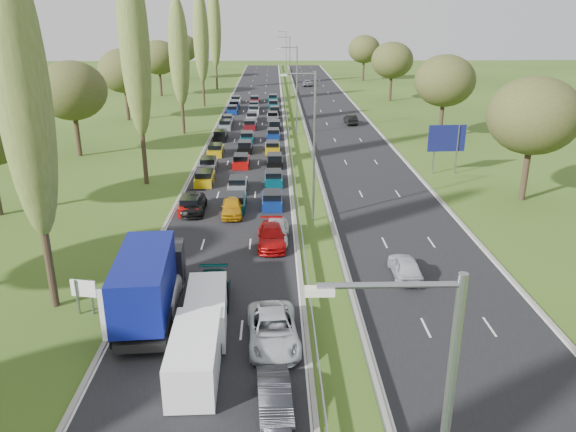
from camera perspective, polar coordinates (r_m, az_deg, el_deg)
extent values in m
plane|color=#324A17|center=(82.03, 0.82, 8.57)|extent=(260.00, 260.00, 0.00)
cube|color=black|center=(84.50, -3.87, 8.87)|extent=(10.50, 215.00, 0.04)
cube|color=black|center=(85.00, 5.37, 8.89)|extent=(10.50, 215.00, 0.04)
cube|color=gray|center=(84.34, -0.03, 9.27)|extent=(0.06, 215.00, 0.32)
cube|color=gray|center=(84.43, 1.55, 9.27)|extent=(0.06, 215.00, 0.32)
cylinder|color=gray|center=(44.64, 2.68, 6.81)|extent=(0.18, 0.18, 12.00)
cylinder|color=gray|center=(79.08, 0.90, 12.56)|extent=(0.18, 0.18, 12.00)
cylinder|color=gray|center=(113.86, 0.19, 14.80)|extent=(0.18, 0.18, 12.00)
cylinder|color=gray|center=(148.75, -0.20, 15.99)|extent=(0.18, 0.18, 12.00)
cylinder|color=#2D2116|center=(34.41, -23.28, -3.09)|extent=(0.44, 0.44, 7.20)
ellipsoid|color=#4F632A|center=(32.28, -25.42, 11.48)|extent=(2.80, 2.80, 16.00)
cylinder|color=#2D2116|center=(57.17, -14.48, 7.02)|extent=(0.44, 0.44, 7.92)
ellipsoid|color=#4F632A|center=(55.93, -15.36, 16.72)|extent=(2.80, 2.80, 17.60)
cylinder|color=#2D2116|center=(81.43, -10.65, 10.47)|extent=(0.44, 0.44, 6.48)
ellipsoid|color=#4F632A|center=(80.56, -11.02, 16.03)|extent=(2.80, 2.80, 14.40)
cylinder|color=#2D2116|center=(105.90, -8.59, 12.90)|extent=(0.44, 0.44, 7.20)
ellipsoid|color=#4F632A|center=(105.23, -8.84, 17.66)|extent=(2.80, 2.80, 16.00)
cylinder|color=#2D2116|center=(130.58, -7.28, 14.40)|extent=(0.44, 0.44, 7.92)
ellipsoid|color=#4F632A|center=(130.04, -7.47, 18.65)|extent=(2.80, 2.80, 17.60)
cylinder|color=#2D2116|center=(71.68, -20.59, 7.64)|extent=(0.56, 0.56, 4.84)
ellipsoid|color=#38471E|center=(70.86, -21.11, 11.80)|extent=(8.00, 8.00, 6.80)
cylinder|color=#2D2116|center=(94.34, -16.02, 10.80)|extent=(0.56, 0.56, 4.84)
ellipsoid|color=#38471E|center=(93.72, -16.33, 13.98)|extent=(8.00, 8.00, 6.80)
cylinder|color=#2D2116|center=(121.43, -12.82, 12.94)|extent=(0.56, 0.56, 4.84)
ellipsoid|color=#38471E|center=(120.95, -13.01, 15.42)|extent=(8.00, 8.00, 6.80)
cylinder|color=#2D2116|center=(152.79, -10.53, 14.43)|extent=(0.56, 0.56, 4.84)
ellipsoid|color=#38471E|center=(152.41, -10.66, 16.40)|extent=(8.00, 8.00, 6.80)
cylinder|color=#2D2116|center=(55.13, 22.95, 3.94)|extent=(0.56, 0.56, 4.84)
ellipsoid|color=#38471E|center=(54.06, 23.70, 9.32)|extent=(8.00, 8.00, 6.80)
cylinder|color=#2D2116|center=(79.88, 15.29, 9.34)|extent=(0.56, 0.56, 4.84)
ellipsoid|color=#38471E|center=(79.14, 15.64, 13.10)|extent=(8.00, 8.00, 6.80)
cylinder|color=#2D2116|center=(113.50, 10.37, 12.65)|extent=(0.56, 0.56, 4.84)
ellipsoid|color=#38471E|center=(112.98, 10.54, 15.31)|extent=(8.00, 8.00, 6.80)
cylinder|color=#2D2116|center=(147.76, 7.66, 14.41)|extent=(0.56, 0.56, 4.84)
ellipsoid|color=#38471E|center=(147.36, 7.76, 16.45)|extent=(8.00, 8.00, 6.80)
cube|color=#A50C0A|center=(49.08, -9.81, 1.00)|extent=(1.75, 4.00, 0.80)
cube|color=#BF990C|center=(56.89, -8.45, 3.71)|extent=(1.75, 4.00, 0.80)
cube|color=slate|center=(62.14, -8.06, 5.11)|extent=(1.75, 4.00, 0.80)
cube|color=#BF990C|center=(68.65, -7.35, 6.55)|extent=(1.75, 4.00, 0.80)
cube|color=black|center=(76.90, -6.88, 8.01)|extent=(1.75, 4.00, 0.80)
cube|color=slate|center=(84.44, -6.37, 9.09)|extent=(1.75, 4.00, 0.80)
cube|color=slate|center=(88.58, -6.18, 9.60)|extent=(1.75, 4.00, 0.80)
cube|color=navy|center=(97.96, -5.66, 10.60)|extent=(1.75, 4.00, 0.80)
cube|color=navy|center=(103.18, -5.46, 11.07)|extent=(1.75, 4.00, 0.80)
cube|color=silver|center=(109.60, -5.30, 11.59)|extent=(1.75, 4.00, 0.80)
cube|color=#053F4C|center=(49.23, -5.35, 1.27)|extent=(1.75, 4.00, 0.80)
cube|color=slate|center=(54.32, -5.12, 3.07)|extent=(1.75, 4.00, 0.80)
cube|color=#A50C0A|center=(63.12, -4.77, 5.47)|extent=(1.75, 4.00, 0.80)
cube|color=black|center=(69.95, -4.38, 6.90)|extent=(1.75, 4.00, 0.80)
cube|color=#053F4C|center=(75.48, -4.17, 7.87)|extent=(1.75, 4.00, 0.80)
cube|color=#590F14|center=(84.21, -3.89, 9.13)|extent=(1.75, 4.00, 0.80)
cube|color=#B2B7BC|center=(90.82, -3.66, 9.92)|extent=(1.75, 4.00, 0.80)
cube|color=#B2B7BC|center=(97.62, -3.48, 10.63)|extent=(1.75, 4.00, 0.80)
cube|color=navy|center=(102.15, -3.48, 11.04)|extent=(1.75, 4.00, 0.80)
cube|color=#590F14|center=(109.46, -3.40, 11.63)|extent=(1.75, 4.00, 0.80)
cube|color=navy|center=(49.65, -1.62, 1.52)|extent=(1.75, 4.00, 0.80)
cube|color=#053F4C|center=(56.36, -1.47, 3.77)|extent=(1.75, 4.00, 0.80)
cube|color=black|center=(63.19, -1.35, 5.55)|extent=(1.75, 4.00, 0.80)
cube|color=#BF990C|center=(69.50, -1.59, 6.87)|extent=(1.75, 4.00, 0.80)
cube|color=navy|center=(77.39, -1.51, 8.22)|extent=(1.75, 4.00, 0.80)
cube|color=black|center=(83.44, -1.37, 9.07)|extent=(1.75, 4.00, 0.80)
cube|color=silver|center=(91.06, -1.56, 9.98)|extent=(1.75, 4.00, 0.80)
cube|color=black|center=(96.69, -1.36, 10.57)|extent=(1.75, 4.00, 0.80)
cube|color=#053F4C|center=(103.68, -1.49, 11.20)|extent=(1.75, 4.00, 0.80)
cube|color=#053F4C|center=(111.36, -1.56, 11.80)|extent=(1.75, 4.00, 0.80)
imported|color=white|center=(33.74, -13.24, -7.58)|extent=(2.80, 5.79, 1.59)
imported|color=black|center=(48.69, -9.50, 1.19)|extent=(1.97, 4.72, 1.36)
imported|color=#05494B|center=(33.20, -7.83, -7.77)|extent=(2.24, 5.23, 1.50)
imported|color=#C5850D|center=(47.48, -5.69, 0.96)|extent=(1.90, 4.39, 1.48)
imported|color=black|center=(25.06, -1.36, -18.00)|extent=(1.69, 4.15, 1.34)
imported|color=#B8BFC3|center=(29.37, -1.53, -11.50)|extent=(2.91, 5.67, 1.53)
imported|color=#B40B0B|center=(41.09, -1.66, -2.04)|extent=(2.06, 4.99, 1.44)
imported|color=silver|center=(41.90, -1.17, -1.54)|extent=(2.01, 4.54, 1.52)
imported|color=#B6BAC0|center=(37.04, 11.84, -5.04)|extent=(1.73, 4.22, 1.43)
imported|color=black|center=(88.04, 6.39, 9.72)|extent=(1.81, 4.41, 1.42)
imported|color=gray|center=(135.70, 2.01, 13.36)|extent=(2.55, 4.96, 1.34)
cube|color=black|center=(33.01, -13.68, -8.46)|extent=(2.56, 9.59, 0.50)
cube|color=navy|center=(31.13, -14.40, -6.36)|extent=(2.66, 7.24, 2.85)
cube|color=silver|center=(28.05, -15.96, -9.58)|extent=(2.60, 0.06, 2.75)
cube|color=black|center=(35.82, -12.64, -4.53)|extent=(2.60, 2.34, 2.20)
cylinder|color=black|center=(36.23, -12.52, -6.06)|extent=(2.24, 1.00, 1.00)
cylinder|color=black|center=(30.08, -15.04, -12.02)|extent=(2.24, 1.00, 1.00)
cube|color=white|center=(27.06, -9.45, -13.88)|extent=(2.17, 5.42, 2.17)
cube|color=black|center=(29.11, -8.81, -11.46)|extent=(2.11, 0.87, 1.73)
cylinder|color=black|center=(29.05, -10.75, -13.20)|extent=(0.27, 0.74, 0.74)
cylinder|color=black|center=(25.99, -7.76, -17.46)|extent=(0.27, 0.74, 0.74)
cube|color=white|center=(30.70, -8.28, -9.51)|extent=(2.09, 5.22, 2.09)
cube|color=black|center=(32.76, -7.82, -7.70)|extent=(2.04, 0.84, 1.67)
cylinder|color=black|center=(32.62, -9.45, -9.19)|extent=(0.26, 0.71, 0.71)
cylinder|color=black|center=(29.56, -6.83, -12.36)|extent=(0.26, 0.71, 0.71)
cylinder|color=gray|center=(34.00, -20.60, -7.73)|extent=(0.16, 0.16, 2.10)
cylinder|color=gray|center=(33.75, -19.31, -7.78)|extent=(0.16, 0.16, 2.10)
cube|color=white|center=(33.63, -20.07, -6.92)|extent=(1.49, 0.39, 1.00)
cylinder|color=gray|center=(61.37, 14.65, 6.55)|extent=(0.16, 0.16, 5.20)
cylinder|color=gray|center=(62.07, 16.80, 6.49)|extent=(0.16, 0.16, 5.20)
cube|color=navy|center=(61.46, 15.84, 7.61)|extent=(4.00, 0.36, 2.80)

